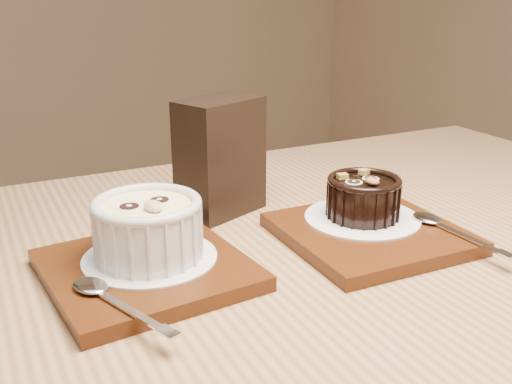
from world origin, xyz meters
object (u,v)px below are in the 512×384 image
ramekin_white (148,226)px  ramekin_dark (364,196)px  condiment_stand (220,157)px  tray_right (369,234)px  table (291,349)px  tray_left (146,270)px

ramekin_white → ramekin_dark: 0.25m
ramekin_dark → condiment_stand: size_ratio=0.59×
tray_right → ramekin_dark: bearing=70.5°
ramekin_white → ramekin_dark: ramekin_white is taller
table → condiment_stand: 0.24m
table → tray_right: 0.15m
table → condiment_stand: bearing=87.4°
tray_left → tray_right: bearing=-8.1°
condiment_stand → ramekin_white: bearing=-139.0°
table → ramekin_white: ramekin_white is taller
table → ramekin_dark: (0.12, 0.05, 0.13)m
table → tray_right: (0.11, 0.02, 0.10)m
condiment_stand → tray_right: bearing=-56.1°
ramekin_white → tray_right: size_ratio=0.58×
ramekin_white → tray_left: bearing=-137.7°
tray_right → ramekin_dark: 0.04m
tray_left → ramekin_dark: ramekin_dark is taller
table → condiment_stand: size_ratio=8.80×
ramekin_white → condiment_stand: condiment_stand is taller
tray_right → condiment_stand: (-0.10, 0.16, 0.06)m
table → tray_left: tray_left is taller
ramekin_white → condiment_stand: (0.13, 0.11, 0.02)m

